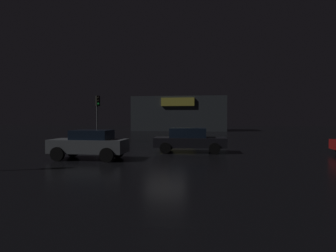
# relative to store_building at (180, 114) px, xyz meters

# --- Properties ---
(ground_plane) EXTENTS (120.00, 120.00, 0.00)m
(ground_plane) POSITION_rel_store_building_xyz_m (2.53, -32.47, -2.79)
(ground_plane) COLOR black
(store_building) EXTENTS (15.20, 7.69, 5.57)m
(store_building) POSITION_rel_store_building_xyz_m (0.00, 0.00, 0.00)
(store_building) COLOR #33383D
(store_building) RESTS_ON ground
(traffic_signal_main) EXTENTS (0.42, 0.42, 4.11)m
(traffic_signal_main) POSITION_rel_store_building_xyz_m (-4.72, -25.22, 0.22)
(traffic_signal_main) COLOR #595B60
(traffic_signal_main) RESTS_ON ground
(car_far) EXTENTS (4.53, 2.14, 1.53)m
(car_far) POSITION_rel_store_building_xyz_m (4.00, -32.11, -1.99)
(car_far) COLOR black
(car_far) RESTS_ON ground
(car_crossing) EXTENTS (3.93, 1.94, 1.53)m
(car_crossing) POSITION_rel_store_building_xyz_m (-0.94, -36.07, -1.98)
(car_crossing) COLOR slate
(car_crossing) RESTS_ON ground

